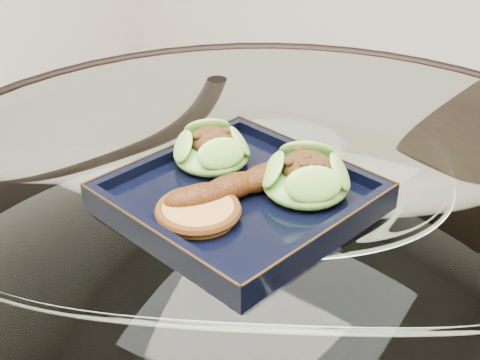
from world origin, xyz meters
The scene contains 6 objects.
dining_table centered at (0.00, 0.00, 0.60)m, with size 1.13×1.13×0.77m.
navy_plate centered at (-0.02, -0.05, 0.77)m, with size 0.27×0.27×0.02m, color black.
lettuce_wrap_left centered at (-0.09, -0.01, 0.80)m, with size 0.10×0.10×0.03m, color #55982C.
lettuce_wrap_right centered at (0.05, -0.01, 0.80)m, with size 0.10×0.10×0.04m, color #50952B.
roasted_plantain centered at (-0.02, -0.07, 0.80)m, with size 0.16×0.03×0.03m, color #5F2A0A.
crumb_patty centered at (-0.03, -0.12, 0.79)m, with size 0.09×0.09×0.02m, color #AA7F38.
Camera 1 is at (0.35, -0.63, 1.21)m, focal length 50.00 mm.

